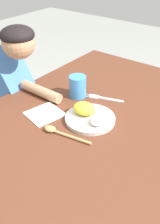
{
  "coord_description": "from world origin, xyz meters",
  "views": [
    {
      "loc": [
        -0.66,
        -0.45,
        1.36
      ],
      "look_at": [
        0.04,
        0.09,
        0.75
      ],
      "focal_mm": 40.38,
      "sensor_mm": 36.0,
      "label": 1
    }
  ],
  "objects": [
    {
      "name": "drinking_cup",
      "position": [
        0.16,
        0.2,
        0.78
      ],
      "size": [
        0.08,
        0.08,
        0.1
      ],
      "primitive_type": "cylinder",
      "color": "#408ADF",
      "rests_on": "dining_table"
    },
    {
      "name": "dining_table",
      "position": [
        0.0,
        0.0,
        0.64
      ],
      "size": [
        1.43,
        0.96,
        0.73
      ],
      "color": "brown",
      "rests_on": "ground_plane"
    },
    {
      "name": "spoon",
      "position": [
        -0.11,
        0.08,
        0.74
      ],
      "size": [
        0.06,
        0.21,
        0.02
      ],
      "rotation": [
        0.0,
        0.0,
        1.74
      ],
      "color": "tan",
      "rests_on": "dining_table"
    },
    {
      "name": "fork",
      "position": [
        0.21,
        0.09,
        0.73
      ],
      "size": [
        0.08,
        0.2,
        0.01
      ],
      "rotation": [
        0.0,
        0.0,
        1.88
      ],
      "color": "silver",
      "rests_on": "dining_table"
    },
    {
      "name": "napkin",
      "position": [
        -0.05,
        0.22,
        0.73
      ],
      "size": [
        0.17,
        0.16,
        0.0
      ],
      "primitive_type": "cube",
      "rotation": [
        0.0,
        0.0,
        -0.23
      ],
      "color": "white",
      "rests_on": "dining_table"
    },
    {
      "name": "plate",
      "position": [
        0.04,
        0.04,
        0.75
      ],
      "size": [
        0.21,
        0.21,
        0.06
      ],
      "color": "silver",
      "rests_on": "dining_table"
    },
    {
      "name": "person",
      "position": [
        0.06,
        0.57,
        0.57
      ],
      "size": [
        0.17,
        0.48,
        1.04
      ],
      "rotation": [
        0.0,
        0.0,
        3.14
      ],
      "color": "navy",
      "rests_on": "ground_plane"
    }
  ]
}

